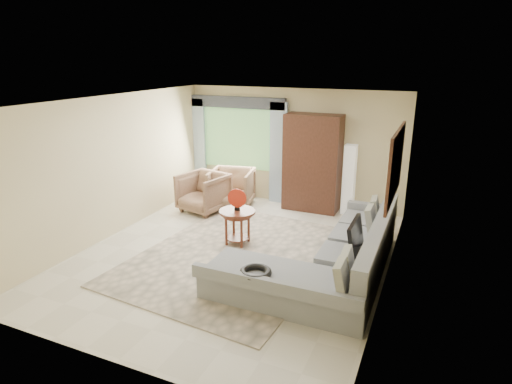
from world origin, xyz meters
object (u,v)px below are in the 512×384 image
at_px(armoire, 312,163).
at_px(floor_lamp, 349,180).
at_px(sectional_sofa, 335,262).
at_px(armchair_right, 231,188).
at_px(potted_plant, 200,184).
at_px(armchair_left, 203,192).
at_px(tv_screen, 356,237).
at_px(coffee_table, 237,227).

height_order(armoire, floor_lamp, armoire).
relative_size(sectional_sofa, floor_lamp, 2.31).
xyz_separation_m(sectional_sofa, armchair_right, (-2.92, 2.34, 0.15)).
relative_size(armchair_right, potted_plant, 1.85).
xyz_separation_m(armchair_left, armoire, (2.12, 1.06, 0.63)).
bearing_deg(armchair_right, tv_screen, -46.81).
height_order(tv_screen, armchair_left, tv_screen).
relative_size(sectional_sofa, armchair_left, 3.71).
distance_m(tv_screen, armchair_left, 4.03).
height_order(armchair_left, potted_plant, armchair_left).
height_order(armchair_left, floor_lamp, floor_lamp).
bearing_deg(tv_screen, armchair_right, 144.61).
bearing_deg(armchair_right, floor_lamp, 2.41).
bearing_deg(sectional_sofa, armoire, 113.06).
relative_size(sectional_sofa, potted_plant, 6.74).
relative_size(sectional_sofa, tv_screen, 4.68).
xyz_separation_m(tv_screen, potted_plant, (-4.32, 2.80, -0.46)).
bearing_deg(sectional_sofa, armchair_left, 151.25).
xyz_separation_m(coffee_table, armchair_right, (-1.01, 1.78, 0.09)).
bearing_deg(armchair_right, potted_plant, 143.26).
distance_m(armchair_left, armoire, 2.45).
bearing_deg(sectional_sofa, coffee_table, 163.62).
bearing_deg(armchair_right, sectional_sofa, -50.14).
xyz_separation_m(tv_screen, armchair_right, (-3.19, 2.27, -0.29)).
height_order(tv_screen, armchair_right, tv_screen).
bearing_deg(armchair_right, coffee_table, -71.81).
distance_m(coffee_table, floor_lamp, 2.84).
xyz_separation_m(sectional_sofa, coffee_table, (-1.91, 0.56, 0.06)).
height_order(coffee_table, floor_lamp, floor_lamp).
distance_m(potted_plant, floor_lamp, 3.65).
relative_size(armchair_left, armoire, 0.44).
distance_m(sectional_sofa, potted_plant, 4.97).
height_order(sectional_sofa, armchair_left, sectional_sofa).
bearing_deg(armchair_left, sectional_sofa, -16.32).
xyz_separation_m(sectional_sofa, potted_plant, (-4.05, 2.88, -0.03)).
bearing_deg(potted_plant, floor_lamp, 1.26).
relative_size(coffee_table, armchair_right, 0.68).
bearing_deg(coffee_table, tv_screen, -12.53).
bearing_deg(armchair_left, armoire, 39.02).
xyz_separation_m(tv_screen, armoire, (-1.50, 2.82, 0.33)).
relative_size(sectional_sofa, armchair_right, 3.65).
height_order(coffee_table, armchair_left, armchair_left).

